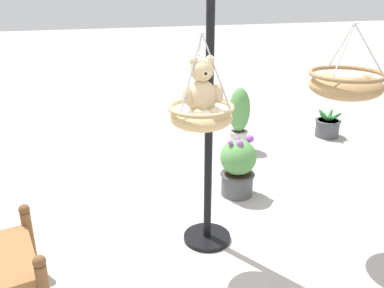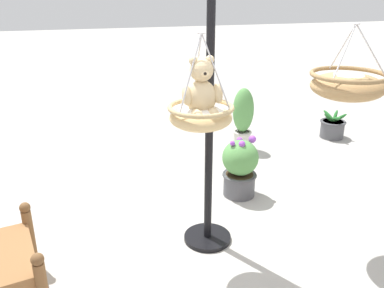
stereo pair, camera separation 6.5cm
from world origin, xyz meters
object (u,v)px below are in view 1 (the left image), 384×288
(potted_plant_fern_front, at_px, (328,126))
(hanging_basket_with_teddy, at_px, (201,115))
(teddy_bear, at_px, (202,91))
(display_pole_central, at_px, (208,171))
(hanging_basket_left_high, at_px, (346,84))
(potted_plant_trailing_ivy, at_px, (238,167))
(potted_plant_flowering_red, at_px, (239,117))

(potted_plant_fern_front, bearing_deg, hanging_basket_with_teddy, 39.55)
(hanging_basket_with_teddy, relative_size, teddy_bear, 1.60)
(display_pole_central, xyz_separation_m, hanging_basket_left_high, (-1.05, 0.33, 0.79))
(teddy_bear, bearing_deg, hanging_basket_with_teddy, -90.00)
(display_pole_central, height_order, potted_plant_trailing_ivy, display_pole_central)
(display_pole_central, height_order, potted_plant_fern_front, display_pole_central)
(display_pole_central, bearing_deg, potted_plant_flowering_red, -119.69)
(hanging_basket_with_teddy, distance_m, hanging_basket_left_high, 1.22)
(potted_plant_flowering_red, bearing_deg, teddy_bear, 60.41)
(hanging_basket_with_teddy, height_order, hanging_basket_left_high, hanging_basket_left_high)
(potted_plant_fern_front, distance_m, potted_plant_flowering_red, 1.58)
(hanging_basket_with_teddy, bearing_deg, display_pole_central, -120.96)
(hanging_basket_left_high, distance_m, potted_plant_flowering_red, 2.58)
(display_pole_central, distance_m, potted_plant_fern_front, 3.47)
(display_pole_central, relative_size, potted_plant_trailing_ivy, 3.33)
(teddy_bear, bearing_deg, potted_plant_fern_front, -140.18)
(hanging_basket_with_teddy, xyz_separation_m, potted_plant_flowering_red, (-1.31, -2.28, -0.84))
(teddy_bear, bearing_deg, potted_plant_flowering_red, -119.59)
(hanging_basket_with_teddy, xyz_separation_m, teddy_bear, (0.00, 0.02, 0.20))
(potted_plant_fern_front, xyz_separation_m, potted_plant_flowering_red, (1.54, 0.07, 0.31))
(potted_plant_flowering_red, height_order, potted_plant_trailing_ivy, potted_plant_flowering_red)
(teddy_bear, height_order, hanging_basket_left_high, hanging_basket_left_high)
(hanging_basket_left_high, bearing_deg, potted_plant_fern_front, -124.10)
(teddy_bear, height_order, potted_plant_trailing_ivy, teddy_bear)
(hanging_basket_with_teddy, relative_size, potted_plant_flowering_red, 0.80)
(teddy_bear, height_order, potted_plant_flowering_red, teddy_bear)
(display_pole_central, bearing_deg, potted_plant_fern_front, -142.07)
(hanging_basket_with_teddy, distance_m, potted_plant_trailing_ivy, 1.58)
(display_pole_central, relative_size, hanging_basket_left_high, 3.84)
(display_pole_central, bearing_deg, potted_plant_trailing_ivy, -129.33)
(hanging_basket_left_high, relative_size, potted_plant_fern_front, 1.41)
(hanging_basket_with_teddy, relative_size, potted_plant_fern_front, 1.68)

